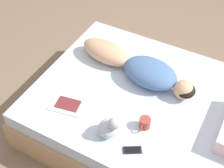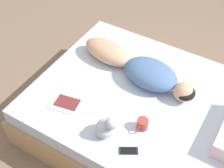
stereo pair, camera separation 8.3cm
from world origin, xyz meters
name	(u,v)px [view 1 (the left image)]	position (x,y,z in m)	size (l,w,h in m)	color
ground_plane	(150,130)	(0.00, 0.00, 0.00)	(12.00, 12.00, 0.00)	#7A6651
bed	(152,116)	(0.00, 0.00, 0.23)	(1.59, 2.16, 0.46)	tan
person	(137,67)	(-0.21, -0.28, 0.55)	(0.44, 1.22, 0.19)	tan
open_magazine	(73,96)	(0.31, -0.65, 0.46)	(0.47, 0.36, 0.01)	silver
coffee_mug	(145,123)	(0.31, 0.04, 0.51)	(0.13, 0.09, 0.09)	#993D33
cell_phone	(132,150)	(0.56, 0.05, 0.46)	(0.13, 0.15, 0.01)	black
plush_toy	(109,127)	(0.51, -0.17, 0.55)	(0.17, 0.18, 0.22)	#B2BCCC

